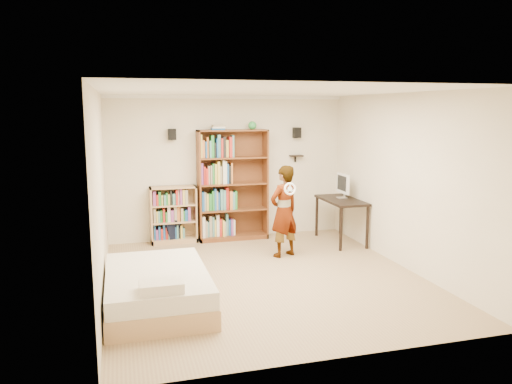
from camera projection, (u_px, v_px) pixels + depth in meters
The scene contains 14 objects.
ground at pixel (265, 278), 7.34m from camera, with size 4.50×5.00×0.01m, color tan.
room_shell at pixel (265, 159), 7.05m from camera, with size 4.52×5.02×2.71m.
crown_molding at pixel (265, 93), 6.90m from camera, with size 4.50×5.00×0.06m.
speaker_left at pixel (172, 134), 9.02m from camera, with size 0.14×0.12×0.20m, color black.
speaker_right at pixel (297, 133), 9.65m from camera, with size 0.14×0.12×0.20m, color black.
wall_shelf at pixel (296, 156), 9.73m from camera, with size 0.25×0.16×0.03m, color black.
tall_bookshelf at pixel (233, 185), 9.38m from camera, with size 1.31×0.38×2.07m, color brown, non-canonical shape.
low_bookshelf at pixel (174, 215), 9.20m from camera, with size 0.84×0.32×1.05m, color tan, non-canonical shape.
computer_desk at pixel (341, 221), 9.26m from camera, with size 0.59×1.19×0.81m, color black, non-canonical shape.
imac at pixel (342, 186), 9.27m from camera, with size 0.09×0.46×0.46m, color white, non-canonical shape.
daybed at pixel (157, 284), 6.26m from camera, with size 1.25×1.93×0.57m, color white, non-canonical shape.
person at pixel (284, 211), 8.30m from camera, with size 0.56×0.37×1.54m, color black.
wii_wheel at pixel (290, 189), 7.96m from camera, with size 0.21×0.21×0.04m, color white.
navy_bag at pixel (174, 231), 9.26m from camera, with size 0.31×0.20×0.43m, color black, non-canonical shape.
Camera 1 is at (-1.99, -6.74, 2.46)m, focal length 35.00 mm.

